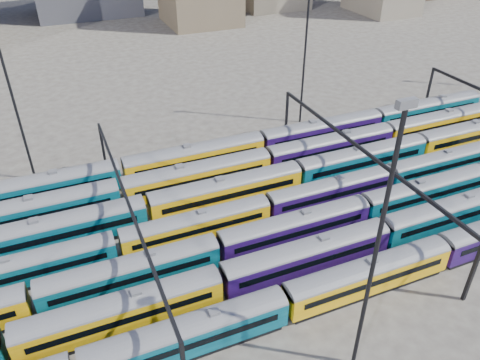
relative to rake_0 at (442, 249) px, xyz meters
name	(u,v)px	position (x,y,z in m)	size (l,w,h in m)	color
ground	(288,215)	(-11.12, 15.00, -2.51)	(500.00, 500.00, 0.00)	#403C36
rake_0	(442,249)	(0.00, 0.00, 0.00)	(116.82, 2.85, 4.79)	black
rake_1	(307,254)	(-14.22, 5.00, 0.08)	(140.47, 2.94, 4.94)	black
rake_2	(218,246)	(-22.73, 10.00, -0.01)	(116.38, 2.84, 4.77)	black
rake_3	(197,223)	(-23.57, 15.00, -0.11)	(93.23, 2.73, 4.59)	black
rake_4	(298,172)	(-7.15, 20.00, 0.22)	(126.84, 3.09, 5.21)	black
rake_5	(120,191)	(-30.67, 25.00, 0.23)	(127.09, 3.10, 5.22)	black
rake_6	(121,170)	(-29.61, 30.00, 0.27)	(128.91, 3.14, 5.30)	black
gantry_1	(128,208)	(-31.12, 15.00, 4.27)	(0.35, 40.35, 8.03)	black
gantry_2	(359,155)	(-1.12, 15.00, 4.27)	(0.35, 40.35, 8.03)	black
mast_1	(10,89)	(-41.12, 37.00, 11.45)	(1.40, 0.50, 25.60)	black
mast_2	(377,245)	(-16.12, -7.00, 11.45)	(1.40, 0.50, 25.60)	black
mast_3	(306,45)	(3.88, 39.00, 11.45)	(1.40, 0.50, 25.60)	black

